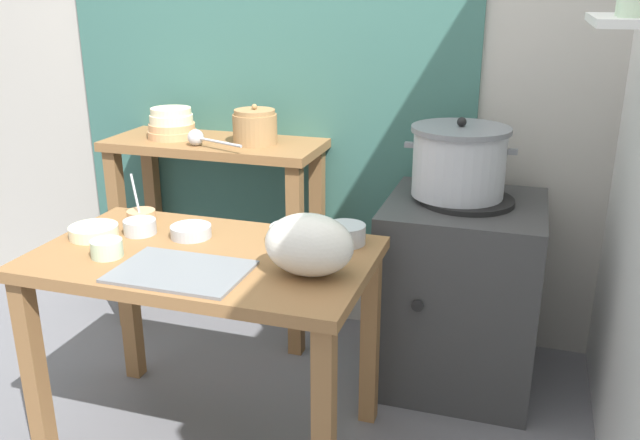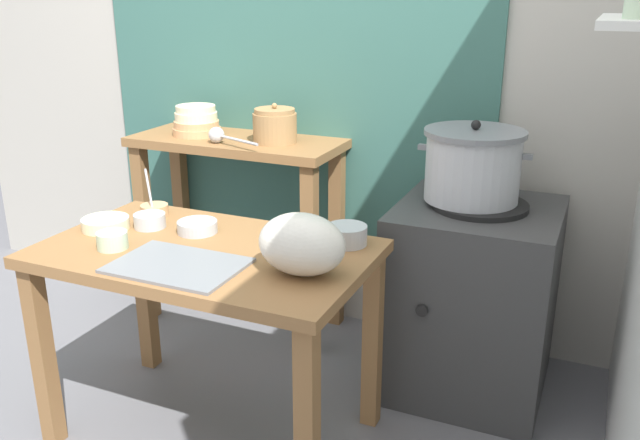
% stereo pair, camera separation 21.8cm
% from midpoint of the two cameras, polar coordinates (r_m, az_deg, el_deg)
% --- Properties ---
extents(ground_plane, '(9.00, 9.00, 0.00)m').
position_cam_midpoint_polar(ground_plane, '(2.59, -12.45, -17.81)').
color(ground_plane, slate).
extents(wall_back, '(4.40, 0.12, 2.60)m').
position_cam_midpoint_polar(wall_back, '(3.04, -2.32, 14.75)').
color(wall_back, '#B2ADA3').
rests_on(wall_back, ground).
extents(prep_table, '(1.10, 0.66, 0.72)m').
position_cam_midpoint_polar(prep_table, '(2.28, -12.46, -5.37)').
color(prep_table, olive).
rests_on(prep_table, ground).
extents(back_shelf_table, '(0.96, 0.40, 0.90)m').
position_cam_midpoint_polar(back_shelf_table, '(3.08, -10.83, 2.63)').
color(back_shelf_table, olive).
rests_on(back_shelf_table, ground).
extents(stove_block, '(0.60, 0.61, 0.78)m').
position_cam_midpoint_polar(stove_block, '(2.73, 9.57, -6.10)').
color(stove_block, '#383838').
rests_on(stove_block, ground).
extents(steamer_pot, '(0.42, 0.37, 0.30)m').
position_cam_midpoint_polar(steamer_pot, '(2.58, 9.41, 4.95)').
color(steamer_pot, '#B7BABF').
rests_on(steamer_pot, stove_block).
extents(clay_pot, '(0.19, 0.19, 0.17)m').
position_cam_midpoint_polar(clay_pot, '(2.92, -7.73, 7.85)').
color(clay_pot, '#A37A4C').
rests_on(clay_pot, back_shelf_table).
extents(bowl_stack_enamel, '(0.22, 0.22, 0.13)m').
position_cam_midpoint_polar(bowl_stack_enamel, '(3.11, -14.52, 7.90)').
color(bowl_stack_enamel, tan).
rests_on(bowl_stack_enamel, back_shelf_table).
extents(ladle, '(0.29, 0.14, 0.07)m').
position_cam_midpoint_polar(ladle, '(2.92, -12.50, 6.83)').
color(ladle, '#B7BABF').
rests_on(ladle, back_shelf_table).
extents(serving_tray, '(0.40, 0.28, 0.01)m').
position_cam_midpoint_polar(serving_tray, '(2.10, -14.74, -4.32)').
color(serving_tray, slate).
rests_on(serving_tray, prep_table).
extents(plastic_bag, '(0.27, 0.20, 0.19)m').
position_cam_midpoint_polar(plastic_bag, '(1.99, -4.08, -2.18)').
color(plastic_bag, silver).
rests_on(plastic_bag, prep_table).
extents(prep_bowl_0, '(0.10, 0.10, 0.06)m').
position_cam_midpoint_polar(prep_bowl_0, '(2.28, -20.38, -2.28)').
color(prep_bowl_0, '#B7D1AD').
rests_on(prep_bowl_0, prep_table).
extents(prep_bowl_1, '(0.14, 0.14, 0.04)m').
position_cam_midpoint_polar(prep_bowl_1, '(2.37, -13.55, -0.94)').
color(prep_bowl_1, '#B7BABF').
rests_on(prep_bowl_1, prep_table).
extents(prep_bowl_2, '(0.16, 0.16, 0.06)m').
position_cam_midpoint_polar(prep_bowl_2, '(2.26, -5.00, -1.23)').
color(prep_bowl_2, '#B7BABF').
rests_on(prep_bowl_2, prep_table).
extents(prep_bowl_3, '(0.17, 0.17, 0.04)m').
position_cam_midpoint_polar(prep_bowl_3, '(2.48, -21.16, -0.91)').
color(prep_bowl_3, beige).
rests_on(prep_bowl_3, prep_table).
extents(prep_bowl_4, '(0.10, 0.10, 0.18)m').
position_cam_midpoint_polar(prep_bowl_4, '(2.58, -17.37, 0.39)').
color(prep_bowl_4, tan).
rests_on(prep_bowl_4, prep_table).
extents(prep_bowl_5, '(0.14, 0.14, 0.07)m').
position_cam_midpoint_polar(prep_bowl_5, '(2.25, -0.59, -1.19)').
color(prep_bowl_5, '#B7BABF').
rests_on(prep_bowl_5, prep_table).
extents(prep_bowl_6, '(0.11, 0.11, 0.05)m').
position_cam_midpoint_polar(prep_bowl_6, '(2.45, -17.60, -0.55)').
color(prep_bowl_6, '#B7BABF').
rests_on(prep_bowl_6, prep_table).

